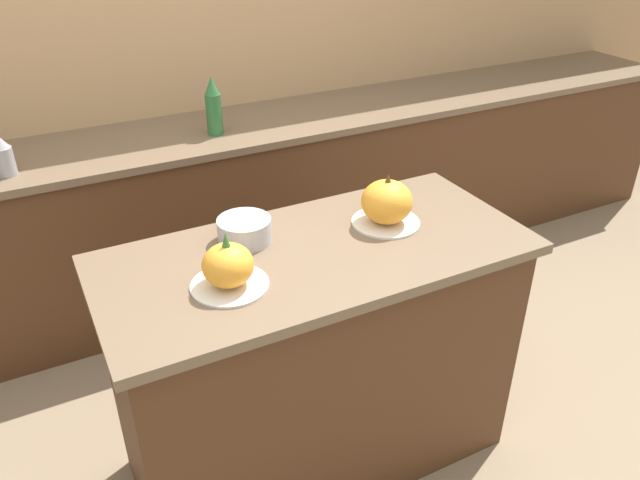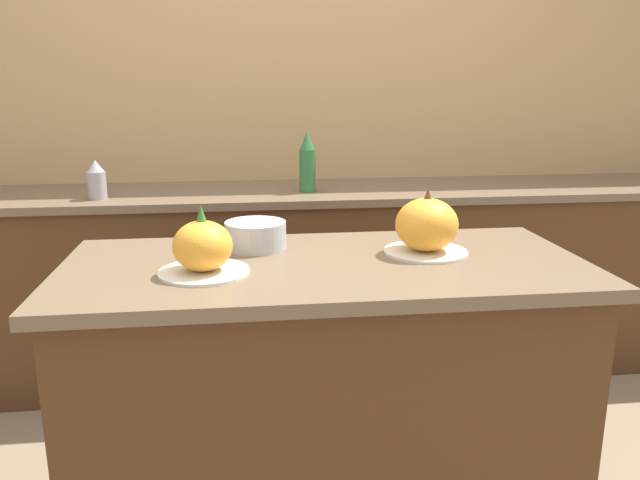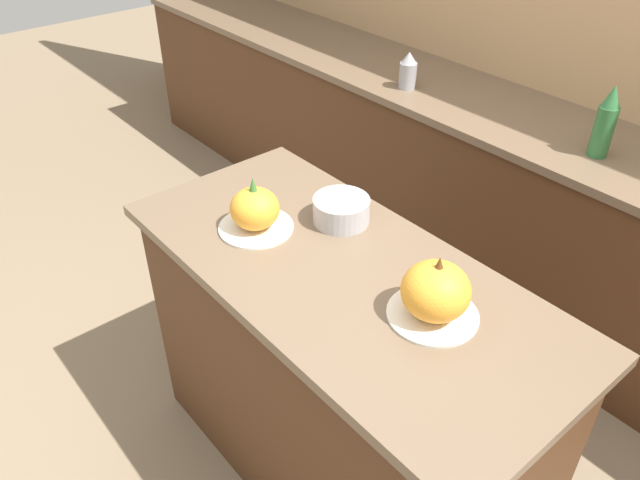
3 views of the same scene
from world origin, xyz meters
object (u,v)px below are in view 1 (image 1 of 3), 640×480
(bottle_tall, at_px, (213,107))
(mixing_bowl, at_px, (244,230))
(pumpkin_cake_left, at_px, (228,267))
(pumpkin_cake_right, at_px, (387,204))
(bottle_short, at_px, (3,156))

(bottle_tall, height_order, mixing_bowl, bottle_tall)
(bottle_tall, distance_m, mixing_bowl, 1.08)
(pumpkin_cake_left, distance_m, mixing_bowl, 0.26)
(pumpkin_cake_left, xyz_separation_m, bottle_tall, (0.40, 1.27, 0.05))
(pumpkin_cake_right, height_order, bottle_tall, bottle_tall)
(bottle_tall, height_order, bottle_short, bottle_tall)
(pumpkin_cake_left, height_order, bottle_tall, bottle_tall)
(pumpkin_cake_left, xyz_separation_m, bottle_short, (-0.51, 1.21, -0.00))
(mixing_bowl, bearing_deg, pumpkin_cake_left, -121.12)
(pumpkin_cake_left, height_order, bottle_short, pumpkin_cake_left)
(mixing_bowl, bearing_deg, bottle_tall, 76.04)
(bottle_tall, bearing_deg, pumpkin_cake_right, -79.61)
(pumpkin_cake_right, bearing_deg, pumpkin_cake_left, -169.21)
(bottle_short, distance_m, mixing_bowl, 1.18)
(pumpkin_cake_left, xyz_separation_m, pumpkin_cake_right, (0.61, 0.12, 0.01))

